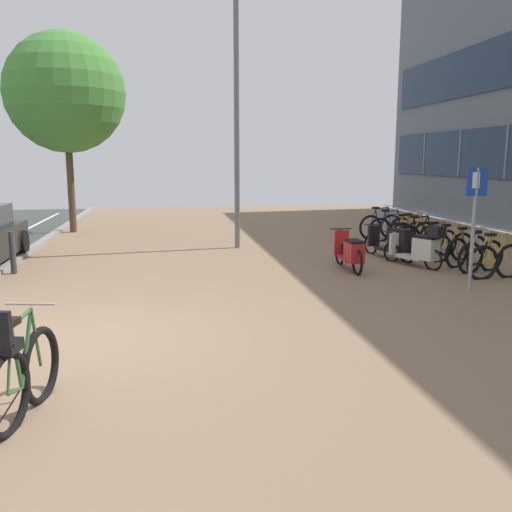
{
  "coord_description": "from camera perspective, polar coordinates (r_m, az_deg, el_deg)",
  "views": [
    {
      "loc": [
        1.11,
        -7.1,
        2.34
      ],
      "look_at": [
        2.35,
        0.29,
        1.0
      ],
      "focal_mm": 37.76,
      "sensor_mm": 36.0,
      "label": 1
    }
  ],
  "objects": [
    {
      "name": "bicycle_rack_05",
      "position": [
        14.44,
        16.92,
        1.82
      ],
      "size": [
        1.41,
        0.48,
        1.03
      ],
      "color": "black",
      "rests_on": "ground"
    },
    {
      "name": "scooter_mid",
      "position": [
        12.37,
        16.99,
        0.86
      ],
      "size": [
        0.9,
        1.56,
        0.99
      ],
      "color": "black",
      "rests_on": "ground"
    },
    {
      "name": "bicycle_rack_06",
      "position": [
        15.07,
        16.33,
        2.17
      ],
      "size": [
        1.43,
        0.48,
        1.02
      ],
      "color": "black",
      "rests_on": "ground"
    },
    {
      "name": "bicycle_rack_08",
      "position": [
        16.18,
        14.04,
        2.78
      ],
      "size": [
        1.41,
        0.48,
        1.01
      ],
      "color": "black",
      "rests_on": "ground"
    },
    {
      "name": "bicycle_rack_07",
      "position": [
        15.69,
        15.66,
        2.4
      ],
      "size": [
        1.29,
        0.48,
        0.93
      ],
      "color": "black",
      "rests_on": "ground"
    },
    {
      "name": "lamp_post",
      "position": [
        14.45,
        -2.07,
        15.37
      ],
      "size": [
        0.2,
        0.52,
        6.66
      ],
      "color": "slate",
      "rests_on": "ground"
    },
    {
      "name": "bicycle_foreground",
      "position": [
        5.47,
        -23.82,
        -11.46
      ],
      "size": [
        0.79,
        1.42,
        1.14
      ],
      "color": "black",
      "rests_on": "ground"
    },
    {
      "name": "scooter_far",
      "position": [
        11.68,
        9.94,
        0.37
      ],
      "size": [
        0.52,
        1.72,
        0.86
      ],
      "color": "black",
      "rests_on": "ground"
    },
    {
      "name": "bicycle_rack_03",
      "position": [
        13.41,
        19.94,
        0.93
      ],
      "size": [
        1.33,
        0.47,
        0.96
      ],
      "color": "black",
      "rests_on": "ground"
    },
    {
      "name": "street_tree",
      "position": [
        18.69,
        -19.54,
        15.95
      ],
      "size": [
        3.73,
        3.73,
        6.29
      ],
      "color": "brown",
      "rests_on": "ground"
    },
    {
      "name": "bicycle_rack_09",
      "position": [
        16.75,
        13.07,
        3.09
      ],
      "size": [
        1.45,
        0.48,
        1.03
      ],
      "color": "black",
      "rests_on": "ground"
    },
    {
      "name": "parking_sign",
      "position": [
        10.4,
        22.13,
        4.08
      ],
      "size": [
        0.4,
        0.07,
        2.21
      ],
      "color": "gray",
      "rests_on": "ground"
    },
    {
      "name": "bicycle_rack_04",
      "position": [
        13.97,
        18.72,
        1.33
      ],
      "size": [
        1.24,
        0.51,
        0.94
      ],
      "color": "black",
      "rests_on": "ground"
    },
    {
      "name": "bicycle_rack_02",
      "position": [
        12.87,
        21.42,
        0.49
      ],
      "size": [
        1.31,
        0.57,
        0.97
      ],
      "color": "black",
      "rests_on": "ground"
    },
    {
      "name": "bollard_far",
      "position": [
        12.25,
        -24.38,
        0.32
      ],
      "size": [
        0.12,
        0.12,
        0.89
      ],
      "color": "#38383D",
      "rests_on": "ground"
    },
    {
      "name": "ground",
      "position": [
        7.49,
        -6.7,
        -8.32
      ],
      "size": [
        21.0,
        40.0,
        0.13
      ],
      "color": "#2F3631"
    },
    {
      "name": "bicycle_rack_01",
      "position": [
        12.31,
        22.7,
        -0.01
      ],
      "size": [
        1.29,
        0.5,
        0.97
      ],
      "color": "black",
      "rests_on": "ground"
    },
    {
      "name": "bicycle_rack_00",
      "position": [
        11.75,
        24.11,
        -0.51
      ],
      "size": [
        1.38,
        0.48,
        1.0
      ],
      "color": "black",
      "rests_on": "ground"
    },
    {
      "name": "scooter_near",
      "position": [
        13.23,
        14.38,
        1.4
      ],
      "size": [
        0.77,
        1.8,
        0.79
      ],
      "color": "black",
      "rests_on": "ground"
    }
  ]
}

